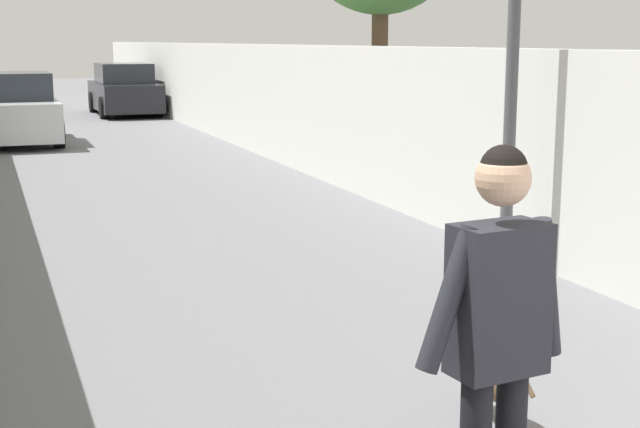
{
  "coord_description": "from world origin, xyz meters",
  "views": [
    {
      "loc": [
        -1.21,
        2.39,
        2.23
      ],
      "look_at": [
        4.78,
        0.16,
        1.0
      ],
      "focal_mm": 50.88,
      "sensor_mm": 36.0,
      "label": 1
    }
  ],
  "objects_px": {
    "car_far": "(124,91)",
    "person_skateboarder": "(497,325)",
    "dog": "(492,379)",
    "car_near": "(15,111)"
  },
  "relations": [
    {
      "from": "dog",
      "to": "car_far",
      "type": "height_order",
      "value": "car_far"
    },
    {
      "from": "person_skateboarder",
      "to": "car_near",
      "type": "relative_size",
      "value": 0.46
    },
    {
      "from": "person_skateboarder",
      "to": "dog",
      "type": "height_order",
      "value": "person_skateboarder"
    },
    {
      "from": "car_near",
      "to": "car_far",
      "type": "distance_m",
      "value": 7.76
    },
    {
      "from": "car_near",
      "to": "car_far",
      "type": "xyz_separation_m",
      "value": [
        6.99,
        -3.39,
        0.0
      ]
    },
    {
      "from": "person_skateboarder",
      "to": "dog",
      "type": "relative_size",
      "value": 1.04
    },
    {
      "from": "dog",
      "to": "car_near",
      "type": "height_order",
      "value": "car_near"
    },
    {
      "from": "dog",
      "to": "car_far",
      "type": "xyz_separation_m",
      "value": [
        23.47,
        -1.38,
        0.44
      ]
    },
    {
      "from": "car_far",
      "to": "person_skateboarder",
      "type": "bearing_deg",
      "value": 174.91
    },
    {
      "from": "person_skateboarder",
      "to": "car_far",
      "type": "xyz_separation_m",
      "value": [
        24.83,
        -2.21,
        -0.4
      ]
    }
  ]
}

